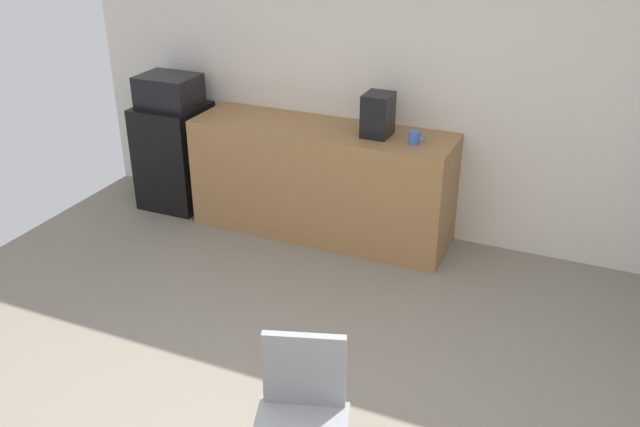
{
  "coord_description": "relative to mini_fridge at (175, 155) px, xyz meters",
  "views": [
    {
      "loc": [
        1.22,
        -1.97,
        2.63
      ],
      "look_at": [
        -0.14,
        1.17,
        0.95
      ],
      "focal_mm": 38.43,
      "sensor_mm": 36.0,
      "label": 1
    }
  ],
  "objects": [
    {
      "name": "counter_block",
      "position": [
        1.39,
        0.0,
        -0.0
      ],
      "size": [
        2.08,
        0.6,
        0.9
      ],
      "primitive_type": "cube",
      "color": "#9E7042",
      "rests_on": "ground_plane"
    },
    {
      "name": "wall_back",
      "position": [
        2.17,
        0.35,
        0.85
      ],
      "size": [
        6.0,
        0.1,
        2.6
      ],
      "primitive_type": "cube",
      "color": "silver",
      "rests_on": "ground_plane"
    },
    {
      "name": "chair_gray",
      "position": [
        2.37,
        -2.48,
        0.07
      ],
      "size": [
        0.53,
        0.53,
        0.83
      ],
      "color": "silver",
      "rests_on": "ground_plane"
    },
    {
      "name": "coffee_maker",
      "position": [
        1.85,
        0.0,
        0.61
      ],
      "size": [
        0.2,
        0.24,
        0.32
      ],
      "primitive_type": "cube",
      "color": "black",
      "rests_on": "counter_block"
    },
    {
      "name": "mug_white",
      "position": [
        2.15,
        -0.07,
        0.5
      ],
      "size": [
        0.13,
        0.08,
        0.09
      ],
      "color": "#3F66BF",
      "rests_on": "counter_block"
    },
    {
      "name": "microwave",
      "position": [
        0.0,
        0.0,
        0.58
      ],
      "size": [
        0.48,
        0.38,
        0.26
      ],
      "primitive_type": "cube",
      "color": "black",
      "rests_on": "mini_fridge"
    },
    {
      "name": "mini_fridge",
      "position": [
        0.0,
        0.0,
        0.0
      ],
      "size": [
        0.54,
        0.54,
        0.9
      ],
      "primitive_type": "cube",
      "color": "black",
      "rests_on": "ground_plane"
    }
  ]
}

